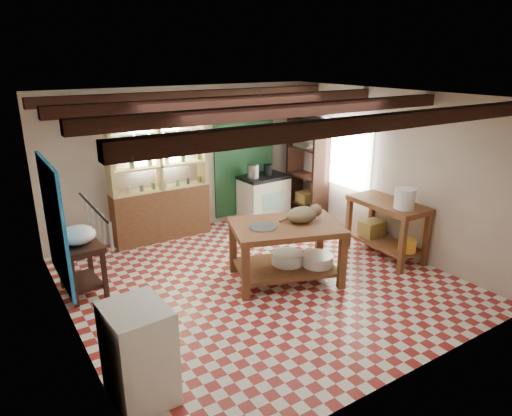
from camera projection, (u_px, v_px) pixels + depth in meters
floor at (260, 282)px, 6.57m from camera, size 5.00×5.00×0.02m
ceiling at (260, 96)px, 5.74m from camera, size 5.00×5.00×0.02m
wall_back at (184, 161)px, 8.15m from camera, size 5.00×0.04×2.60m
wall_front at (410, 261)px, 4.16m from camera, size 5.00×0.04×2.60m
wall_left at (65, 231)px, 4.87m from camera, size 0.04×5.00×2.60m
wall_right at (388, 171)px, 7.43m from camera, size 0.04×5.00×2.60m
ceiling_beams at (260, 106)px, 5.78m from camera, size 5.00×3.80×0.15m
blue_wall_patch at (55, 223)px, 5.67m from camera, size 0.04×1.40×1.60m
green_wall_patch at (244, 156)px, 8.78m from camera, size 1.30×0.04×2.30m
window_back at (156, 141)px, 7.75m from camera, size 0.90×0.02×0.80m
window_right at (345, 154)px, 8.19m from camera, size 0.02×1.30×1.20m
utensil_rail at (94, 220)px, 3.79m from camera, size 0.06×0.90×0.28m
pot_rack at (256, 109)px, 8.15m from camera, size 0.86×0.12×0.36m
shelving_unit at (159, 178)px, 7.78m from camera, size 1.70×0.34×2.20m
tall_rack at (308, 168)px, 8.85m from camera, size 0.40×0.86×2.00m
work_table at (286, 252)px, 6.48m from camera, size 1.74×1.43×0.85m
stove at (264, 198)px, 8.90m from camera, size 0.94×0.66×0.89m
prep_table at (82, 268)px, 6.13m from camera, size 0.54×0.75×0.73m
white_cabinet at (139, 353)px, 4.19m from camera, size 0.57×0.67×0.96m
right_counter at (386, 229)px, 7.27m from camera, size 0.68×1.29×0.91m
cat at (302, 215)px, 6.41m from camera, size 0.52×0.43×0.21m
steel_tray at (263, 227)px, 6.22m from camera, size 0.47×0.47×0.02m
basin_large at (288, 258)px, 6.58m from camera, size 0.58×0.58×0.16m
basin_small at (317, 260)px, 6.53m from camera, size 0.57×0.57×0.16m
kettle_left at (253, 171)px, 8.58m from camera, size 0.23×0.23×0.25m
kettle_right at (268, 170)px, 8.78m from camera, size 0.17×0.17×0.21m
enamel_bowl at (78, 235)px, 5.98m from camera, size 0.50×0.50×0.24m
white_bucket at (405, 199)px, 6.76m from camera, size 0.31×0.31×0.30m
wicker_basket at (372, 228)px, 7.54m from camera, size 0.37×0.30×0.25m
yellow_tub at (407, 245)px, 6.94m from camera, size 0.27×0.27×0.20m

